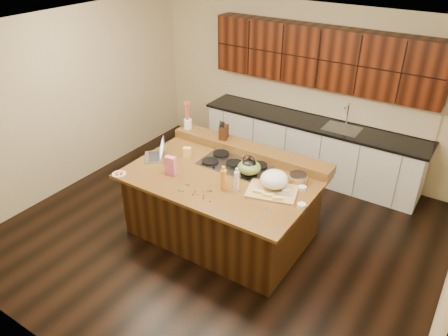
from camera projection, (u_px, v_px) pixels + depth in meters
The scene contains 36 objects.
room at pixel (222, 145), 5.36m from camera, with size 5.52×5.02×2.72m.
island at pixel (222, 204), 5.80m from camera, with size 2.40×1.60×0.92m.
back_ledge at pixel (250, 150), 6.05m from camera, with size 2.40×0.30×0.12m, color black.
cooktop at pixel (234, 164), 5.78m from camera, with size 0.92×0.52×0.05m.
back_counter at pixel (314, 118), 7.02m from camera, with size 3.70×0.66×2.40m.
kettle at pixel (249, 166), 5.49m from camera, with size 0.21×0.21×0.19m, color black.
green_bowl at pixel (249, 167), 5.49m from camera, with size 0.30×0.30×0.16m, color #57752E.
laptop at pixel (158, 153), 5.96m from camera, with size 0.44×0.44×0.24m.
oil_bottle at pixel (224, 180), 5.21m from camera, with size 0.07×0.07×0.27m, color orange.
vinegar_bottle at pixel (237, 181), 5.21m from camera, with size 0.06×0.06×0.25m, color silver.
wooden_tray at pixel (274, 182), 5.22m from camera, with size 0.68×0.57×0.24m.
ramekin_a at pixel (302, 205), 4.94m from camera, with size 0.10×0.10×0.04m, color white.
ramekin_b at pixel (302, 188), 5.26m from camera, with size 0.10×0.10×0.04m, color white.
ramekin_c at pixel (286, 191), 5.21m from camera, with size 0.10×0.10×0.04m, color white.
strainer_bowl at pixel (298, 179), 5.41m from camera, with size 0.24×0.24×0.09m, color #996B3F.
kitchen_timer at pixel (268, 209), 4.86m from camera, with size 0.08×0.08×0.07m, color silver.
pink_bag at pixel (171, 166), 5.52m from camera, with size 0.14×0.07×0.25m, color #DA6788.
candy_plate at pixel (119, 174), 5.58m from camera, with size 0.18×0.18×0.01m, color white.
package_box at pixel (187, 152), 5.96m from camera, with size 0.10×0.07×0.14m, color #F4C956.
utensil_crock at pixel (188, 124), 6.50m from camera, with size 0.12×0.12×0.14m, color white.
knife_block at pixel (224, 132), 6.18m from camera, with size 0.10×0.16×0.20m, color black.
gumdrop_0 at pixel (193, 194), 5.17m from camera, with size 0.02×0.02×0.02m, color red.
gumdrop_1 at pixel (210, 190), 5.26m from camera, with size 0.02×0.02×0.02m, color #198C26.
gumdrop_2 at pixel (195, 191), 5.22m from camera, with size 0.02×0.02×0.02m, color red.
gumdrop_3 at pixel (183, 191), 5.23m from camera, with size 0.02×0.02×0.02m, color #198C26.
gumdrop_4 at pixel (211, 191), 5.23m from camera, with size 0.02×0.02×0.02m, color red.
gumdrop_5 at pixel (179, 190), 5.25m from camera, with size 0.02×0.02×0.02m, color #198C26.
gumdrop_6 at pixel (203, 191), 5.22m from camera, with size 0.02×0.02×0.02m, color red.
gumdrop_7 at pixel (200, 191), 5.22m from camera, with size 0.02×0.02×0.02m, color #198C26.
gumdrop_8 at pixel (189, 185), 5.35m from camera, with size 0.02×0.02×0.02m, color red.
gumdrop_9 at pixel (198, 194), 5.17m from camera, with size 0.02×0.02×0.02m, color #198C26.
gumdrop_10 at pixel (203, 198), 5.10m from camera, with size 0.02×0.02×0.02m, color red.
gumdrop_11 at pixel (186, 184), 5.37m from camera, with size 0.02×0.02×0.02m, color #198C26.
gumdrop_12 at pixel (210, 201), 5.04m from camera, with size 0.02×0.02×0.02m, color red.
gumdrop_13 at pixel (208, 190), 5.24m from camera, with size 0.02×0.02×0.02m, color #198C26.
gumdrop_14 at pixel (203, 196), 5.14m from camera, with size 0.02×0.02×0.02m, color red.
Camera 1 is at (2.65, -3.99, 3.77)m, focal length 35.00 mm.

